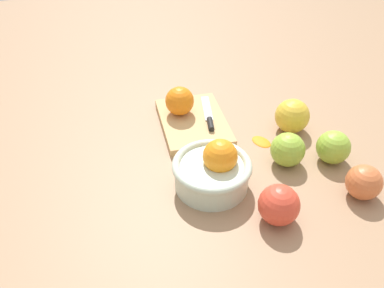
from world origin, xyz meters
name	(u,v)px	position (x,y,z in m)	size (l,w,h in m)	color
ground_plane	(229,145)	(0.00, 0.00, 0.00)	(2.40, 2.40, 0.00)	#997556
bowl	(213,170)	(-0.12, 0.08, 0.04)	(0.16, 0.16, 0.11)	beige
cutting_board	(193,122)	(0.10, 0.06, 0.01)	(0.22, 0.16, 0.02)	tan
orange_on_board	(180,101)	(0.14, 0.08, 0.06)	(0.07, 0.07, 0.07)	orange
knife	(209,117)	(0.09, 0.02, 0.02)	(0.16, 0.05, 0.01)	silver
apple_front_left	(288,150)	(-0.10, -0.10, 0.04)	(0.08, 0.08, 0.08)	#8EB738
apple_front_left_2	(333,147)	(-0.12, -0.20, 0.04)	(0.07, 0.07, 0.07)	#8EB738
apple_front_left_3	(364,182)	(-0.23, -0.20, 0.04)	(0.07, 0.07, 0.07)	#CC6638
apple_front_center	(292,116)	(0.01, -0.17, 0.04)	(0.08, 0.08, 0.08)	gold
apple_mid_left	(279,205)	(-0.24, -0.01, 0.04)	(0.08, 0.08, 0.08)	#D6422D
citrus_peel	(262,141)	(-0.01, -0.08, 0.00)	(0.05, 0.04, 0.01)	orange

